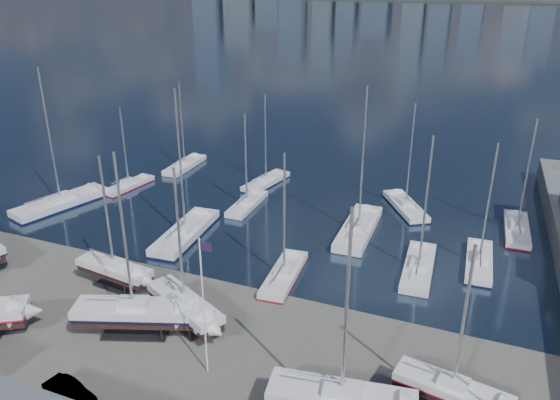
% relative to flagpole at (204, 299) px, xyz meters
% --- Properties ---
extents(ground, '(1400.00, 1400.00, 0.00)m').
position_rel_flagpole_xyz_m(ground, '(-4.14, 2.26, -6.66)').
color(ground, '#605E59').
rests_on(ground, ground).
extents(water, '(1400.00, 600.00, 0.40)m').
position_rel_flagpole_xyz_m(water, '(-4.14, 312.26, -6.81)').
color(water, '#1B293F').
rests_on(water, ground).
extents(sailboat_cradle_2, '(8.40, 3.30, 13.54)m').
position_rel_flagpole_xyz_m(sailboat_cradle_2, '(-14.40, 7.42, -4.71)').
color(sailboat_cradle_2, '#2D2D33').
rests_on(sailboat_cradle_2, ground).
extents(sailboat_cradle_3, '(10.47, 6.10, 16.32)m').
position_rel_flagpole_xyz_m(sailboat_cradle_3, '(-8.16, 1.97, -4.57)').
color(sailboat_cradle_3, '#2D2D33').
rests_on(sailboat_cradle_3, ground).
extents(sailboat_cradle_4, '(9.02, 6.22, 14.57)m').
position_rel_flagpole_xyz_m(sailboat_cradle_4, '(-4.84, 4.67, -4.66)').
color(sailboat_cradle_4, '#2D2D33').
rests_on(sailboat_cradle_4, ground).
extents(sailboat_cradle_5, '(10.41, 4.29, 16.30)m').
position_rel_flagpole_xyz_m(sailboat_cradle_5, '(10.97, -1.24, -4.58)').
color(sailboat_cradle_5, '#2D2D33').
rests_on(sailboat_cradle_5, ground).
extents(sailboat_cradle_6, '(8.37, 3.67, 13.31)m').
position_rel_flagpole_xyz_m(sailboat_cradle_6, '(17.81, 2.68, -4.73)').
color(sailboat_cradle_6, '#2D2D33').
rests_on(sailboat_cradle_6, ground).
extents(sailboat_moored_0, '(6.99, 13.13, 18.90)m').
position_rel_flagpole_xyz_m(sailboat_moored_0, '(-33.44, 20.74, -6.35)').
color(sailboat_moored_0, black).
rests_on(sailboat_moored_0, water).
extents(sailboat_moored_1, '(3.53, 8.45, 12.25)m').
position_rel_flagpole_xyz_m(sailboat_moored_1, '(-29.33, 29.66, -6.35)').
color(sailboat_moored_1, black).
rests_on(sailboat_moored_1, water).
extents(sailboat_moored_2, '(2.83, 9.40, 14.11)m').
position_rel_flagpole_xyz_m(sailboat_moored_2, '(-26.36, 39.98, -6.34)').
color(sailboat_moored_2, black).
rests_on(sailboat_moored_2, water).
extents(sailboat_moored_3, '(4.38, 12.39, 18.17)m').
position_rel_flagpole_xyz_m(sailboat_moored_3, '(-13.72, 19.31, -6.35)').
color(sailboat_moored_3, black).
rests_on(sailboat_moored_3, water).
extents(sailboat_moored_4, '(2.63, 8.75, 13.13)m').
position_rel_flagpole_xyz_m(sailboat_moored_4, '(-10.81, 29.88, -6.34)').
color(sailboat_moored_4, black).
rests_on(sailboat_moored_4, water).
extents(sailboat_moored_5, '(4.26, 9.49, 13.71)m').
position_rel_flagpole_xyz_m(sailboat_moored_5, '(-11.72, 38.21, -6.35)').
color(sailboat_moored_5, black).
rests_on(sailboat_moored_5, water).
extents(sailboat_moored_6, '(3.38, 9.50, 13.92)m').
position_rel_flagpole_xyz_m(sailboat_moored_6, '(0.34, 15.04, -6.35)').
color(sailboat_moored_6, black).
rests_on(sailboat_moored_6, water).
extents(sailboat_moored_7, '(3.77, 12.22, 18.30)m').
position_rel_flagpole_xyz_m(sailboat_moored_7, '(4.68, 27.88, -6.34)').
color(sailboat_moored_7, black).
rests_on(sailboat_moored_7, water).
extents(sailboat_moored_8, '(7.48, 9.73, 14.59)m').
position_rel_flagpole_xyz_m(sailboat_moored_8, '(8.59, 36.83, -6.35)').
color(sailboat_moored_8, black).
rests_on(sailboat_moored_8, water).
extents(sailboat_moored_9, '(3.41, 10.23, 15.23)m').
position_rel_flagpole_xyz_m(sailboat_moored_9, '(12.67, 21.51, -6.34)').
color(sailboat_moored_9, black).
rests_on(sailboat_moored_9, water).
extents(sailboat_moored_10, '(3.04, 9.50, 14.05)m').
position_rel_flagpole_xyz_m(sailboat_moored_10, '(18.37, 25.21, -6.35)').
color(sailboat_moored_10, black).
rests_on(sailboat_moored_10, water).
extents(sailboat_moored_11, '(3.15, 9.78, 14.46)m').
position_rel_flagpole_xyz_m(sailboat_moored_11, '(21.99, 34.99, -6.35)').
color(sailboat_moored_11, black).
rests_on(sailboat_moored_11, water).
extents(car_b, '(4.65, 2.38, 1.46)m').
position_rel_flagpole_xyz_m(car_b, '(-7.71, -6.51, -5.93)').
color(car_b, gray).
rests_on(car_b, ground).
extents(flagpole, '(1.03, 0.12, 11.61)m').
position_rel_flagpole_xyz_m(flagpole, '(0.00, 0.00, 0.00)').
color(flagpole, white).
rests_on(flagpole, ground).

